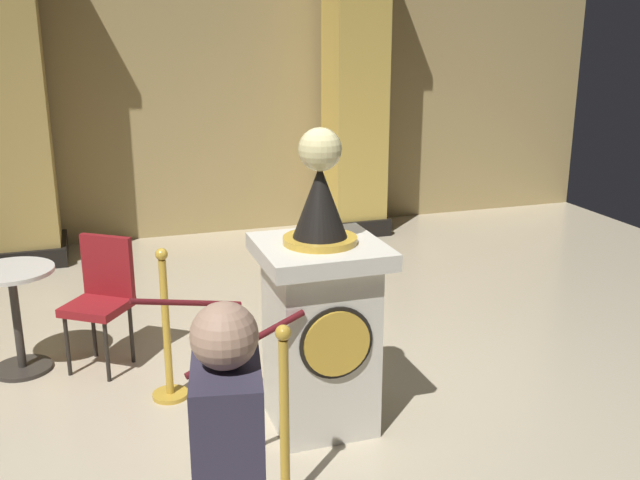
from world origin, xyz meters
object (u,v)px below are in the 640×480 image
(pedestal_clock, at_px, (320,314))
(cafe_chair_red, at_px, (102,291))
(cafe_table, at_px, (15,307))
(stanchion_far, at_px, (285,446))
(stanchion_near, at_px, (167,347))

(pedestal_clock, xyz_separation_m, cafe_chair_red, (-1.23, 1.27, -0.16))
(cafe_table, distance_m, cafe_chair_red, 0.61)
(cafe_chair_red, bearing_deg, stanchion_far, -68.34)
(pedestal_clock, bearing_deg, cafe_chair_red, 134.13)
(cafe_chair_red, bearing_deg, cafe_table, 171.55)
(stanchion_far, height_order, cafe_table, stanchion_far)
(pedestal_clock, height_order, cafe_table, pedestal_clock)
(cafe_chair_red, bearing_deg, stanchion_near, -59.91)
(stanchion_far, xyz_separation_m, cafe_table, (-1.39, 2.10, 0.14))
(cafe_table, bearing_deg, stanchion_near, -37.22)
(stanchion_near, xyz_separation_m, stanchion_far, (0.42, -1.36, -0.01))
(stanchion_near, distance_m, cafe_chair_red, 0.78)
(stanchion_near, relative_size, stanchion_far, 1.03)
(cafe_table, height_order, cafe_chair_red, cafe_chair_red)
(stanchion_far, relative_size, cafe_table, 1.31)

